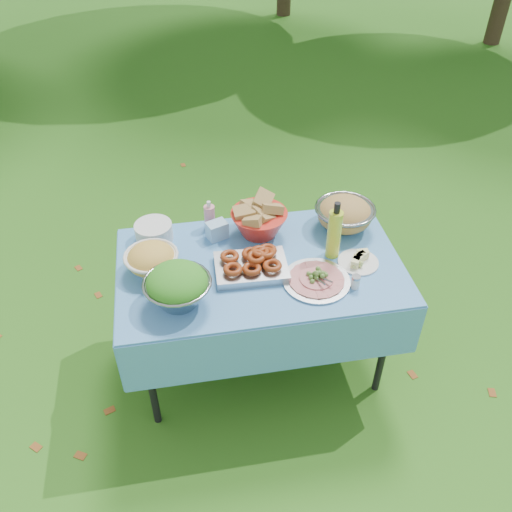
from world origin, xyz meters
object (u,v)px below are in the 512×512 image
(salad_bowl, at_px, (177,286))
(bread_bowl, at_px, (259,218))
(charcuterie_platter, at_px, (317,276))
(oil_bottle, at_px, (335,230))
(picnic_table, at_px, (260,316))
(pasta_bowl_steel, at_px, (345,213))
(plate_stack, at_px, (154,232))

(salad_bowl, xyz_separation_m, bread_bowl, (0.47, 0.47, -0.00))
(salad_bowl, bearing_deg, charcuterie_platter, 2.46)
(charcuterie_platter, distance_m, oil_bottle, 0.26)
(picnic_table, xyz_separation_m, oil_bottle, (0.39, 0.01, 0.54))
(picnic_table, relative_size, pasta_bowl_steel, 4.41)
(charcuterie_platter, bearing_deg, plate_stack, 148.36)
(pasta_bowl_steel, bearing_deg, salad_bowl, -154.67)
(picnic_table, relative_size, salad_bowl, 4.61)
(plate_stack, relative_size, oil_bottle, 0.62)
(bread_bowl, height_order, oil_bottle, oil_bottle)
(salad_bowl, height_order, plate_stack, salad_bowl)
(pasta_bowl_steel, bearing_deg, charcuterie_platter, -122.45)
(charcuterie_platter, bearing_deg, picnic_table, 145.14)
(pasta_bowl_steel, relative_size, oil_bottle, 1.01)
(oil_bottle, bearing_deg, pasta_bowl_steel, 60.17)
(pasta_bowl_steel, xyz_separation_m, oil_bottle, (-0.13, -0.23, 0.08))
(charcuterie_platter, bearing_deg, oil_bottle, 54.52)
(pasta_bowl_steel, bearing_deg, picnic_table, -154.88)
(picnic_table, relative_size, plate_stack, 7.20)
(salad_bowl, relative_size, bread_bowl, 1.02)
(salad_bowl, xyz_separation_m, oil_bottle, (0.81, 0.22, 0.06))
(salad_bowl, bearing_deg, plate_stack, 101.21)
(bread_bowl, bearing_deg, picnic_table, -98.91)
(plate_stack, distance_m, pasta_bowl_steel, 1.05)
(salad_bowl, distance_m, charcuterie_platter, 0.68)
(salad_bowl, distance_m, pasta_bowl_steel, 1.05)
(picnic_table, height_order, pasta_bowl_steel, pasta_bowl_steel)
(salad_bowl, xyz_separation_m, pasta_bowl_steel, (0.95, 0.45, -0.02))
(salad_bowl, height_order, pasta_bowl_steel, salad_bowl)
(charcuterie_platter, bearing_deg, bread_bowl, 115.57)
(salad_bowl, height_order, charcuterie_platter, salad_bowl)
(bread_bowl, bearing_deg, pasta_bowl_steel, -2.61)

